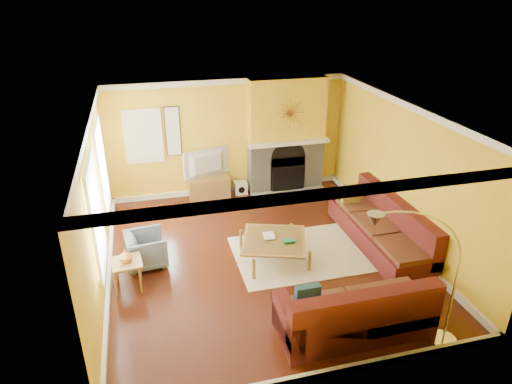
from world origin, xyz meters
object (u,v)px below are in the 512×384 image
object	(u,v)px
armchair	(146,249)
side_table	(128,275)
sectional_sofa	(339,246)
coffee_table	(274,249)
arc_lamp	(416,284)
media_console	(209,187)

from	to	relation	value
armchair	side_table	distance (m)	0.73
sectional_sofa	coffee_table	bearing A→B (deg)	152.51
side_table	sectional_sofa	bearing A→B (deg)	-5.01
armchair	arc_lamp	size ratio (longest dim) A/B	0.31
arc_lamp	media_console	bearing A→B (deg)	108.30
arc_lamp	coffee_table	bearing A→B (deg)	113.15
coffee_table	side_table	bearing A→B (deg)	-175.06
media_console	armchair	world-z (taller)	armchair
sectional_sofa	side_table	size ratio (longest dim) A/B	7.54
media_console	arc_lamp	xyz separation A→B (m)	(1.83, -5.53, 0.85)
armchair	side_table	size ratio (longest dim) A/B	1.31
side_table	armchair	bearing A→B (deg)	63.66
sectional_sofa	side_table	distance (m)	3.61
media_console	side_table	bearing A→B (deg)	-120.62
coffee_table	arc_lamp	bearing A→B (deg)	-66.85
coffee_table	sectional_sofa	bearing A→B (deg)	-27.49
sectional_sofa	coffee_table	world-z (taller)	sectional_sofa
coffee_table	side_table	distance (m)	2.57
coffee_table	side_table	xyz separation A→B (m)	(-2.56, -0.22, 0.04)
coffee_table	armchair	size ratio (longest dim) A/B	1.62
media_console	side_table	xyz separation A→B (m)	(-1.85, -3.13, 0.00)
coffee_table	arc_lamp	distance (m)	2.98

